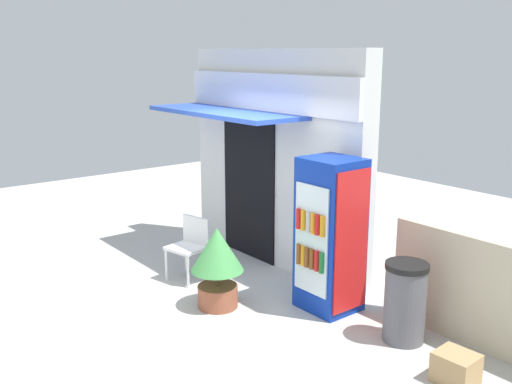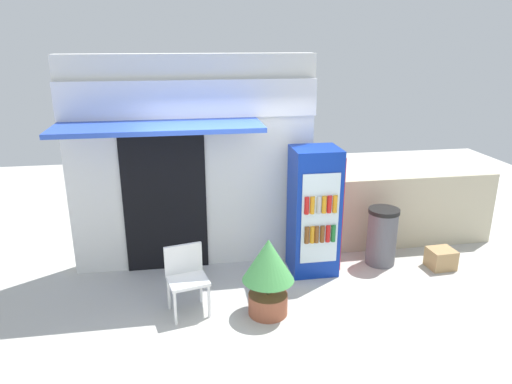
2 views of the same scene
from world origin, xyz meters
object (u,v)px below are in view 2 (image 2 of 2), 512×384
trash_bin (382,236)px  drink_cooler (314,211)px  plastic_chair (186,274)px  potted_plant_near_shop (268,270)px  cardboard_box (441,258)px

trash_bin → drink_cooler: bearing=-177.6°
plastic_chair → potted_plant_near_shop: potted_plant_near_shop is taller
potted_plant_near_shop → cardboard_box: size_ratio=2.72×
potted_plant_near_shop → trash_bin: 2.20m
drink_cooler → trash_bin: drink_cooler is taller
drink_cooler → potted_plant_near_shop: (-0.85, -1.02, -0.32)m
potted_plant_near_shop → cardboard_box: potted_plant_near_shop is taller
drink_cooler → potted_plant_near_shop: drink_cooler is taller
drink_cooler → cardboard_box: size_ratio=5.01×
drink_cooler → cardboard_box: 2.06m
drink_cooler → cardboard_box: drink_cooler is taller
plastic_chair → cardboard_box: (3.72, 0.53, -0.36)m
trash_bin → cardboard_box: trash_bin is taller
drink_cooler → cardboard_box: (1.89, -0.24, -0.77)m
plastic_chair → trash_bin: 3.02m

